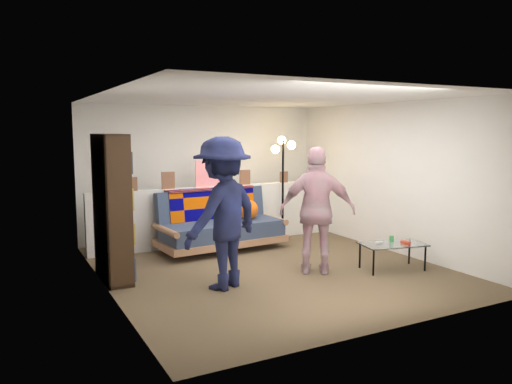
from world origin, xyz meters
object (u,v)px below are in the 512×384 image
Objects in this scene: coffee_table at (393,245)px; person_left at (223,213)px; floor_lamp at (283,167)px; person_right at (317,211)px; futon_sofa at (220,225)px; bookshelf at (112,213)px.

person_left is at bearing 171.39° from coffee_table.
coffee_table is 2.66m from floor_lamp.
person_right is (-0.70, -2.10, -0.44)m from floor_lamp.
futon_sofa is 1.13× the size of person_left.
bookshelf is (-1.92, -0.89, 0.48)m from futon_sofa.
person_left is at bearing -112.67° from futon_sofa.
futon_sofa is 1.15× the size of floor_lamp.
person_left is 1.08× the size of person_right.
floor_lamp is at bearing -74.81° from person_right.
futon_sofa reaches higher than coffee_table.
bookshelf is at bearing -66.93° from person_left.
person_left is at bearing -40.83° from bookshelf.
coffee_table is 0.52× the size of person_left.
futon_sofa is 1.60m from floor_lamp.
bookshelf is 1.03× the size of floor_lamp.
bookshelf reaches higher than floor_lamp.
coffee_table is 0.56× the size of person_right.
coffee_table is at bearing 145.29° from person_left.
floor_lamp is (1.31, 0.21, 0.90)m from futon_sofa.
person_right reaches higher than futon_sofa.
floor_lamp is at bearing 18.76° from bookshelf.
person_left is 1.40m from person_right.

